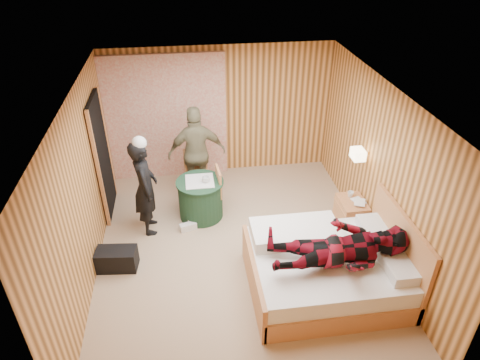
{
  "coord_description": "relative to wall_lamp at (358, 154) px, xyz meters",
  "views": [
    {
      "loc": [
        -0.67,
        -5.0,
        4.43
      ],
      "look_at": [
        0.08,
        0.35,
        1.05
      ],
      "focal_mm": 32.0,
      "sensor_mm": 36.0,
      "label": 1
    }
  ],
  "objects": [
    {
      "name": "floor",
      "position": [
        -1.92,
        -0.45,
        -1.3
      ],
      "size": [
        4.2,
        5.0,
        0.01
      ],
      "primitive_type": "cube",
      "color": "tan",
      "rests_on": "ground"
    },
    {
      "name": "ceiling",
      "position": [
        -1.92,
        -0.45,
        1.2
      ],
      "size": [
        4.2,
        5.0,
        0.01
      ],
      "primitive_type": "cube",
      "color": "white",
      "rests_on": "wall_back"
    },
    {
      "name": "wall_back",
      "position": [
        -1.92,
        2.05,
        -0.05
      ],
      "size": [
        4.2,
        0.02,
        2.5
      ],
      "primitive_type": "cube",
      "color": "#E5A057",
      "rests_on": "floor"
    },
    {
      "name": "wall_left",
      "position": [
        -4.02,
        -0.45,
        -0.05
      ],
      "size": [
        0.02,
        5.0,
        2.5
      ],
      "primitive_type": "cube",
      "color": "#E5A057",
      "rests_on": "floor"
    },
    {
      "name": "wall_right",
      "position": [
        0.18,
        -0.45,
        -0.05
      ],
      "size": [
        0.02,
        5.0,
        2.5
      ],
      "primitive_type": "cube",
      "color": "#E5A057",
      "rests_on": "floor"
    },
    {
      "name": "curtain",
      "position": [
        -2.92,
        1.98,
        -0.1
      ],
      "size": [
        2.2,
        0.08,
        2.4
      ],
      "primitive_type": "cube",
      "color": "beige",
      "rests_on": "floor"
    },
    {
      "name": "doorway",
      "position": [
        -3.98,
        0.95,
        -0.28
      ],
      "size": [
        0.06,
        0.9,
        2.05
      ],
      "primitive_type": "cube",
      "color": "black",
      "rests_on": "floor"
    },
    {
      "name": "wall_lamp",
      "position": [
        0.0,
        0.0,
        0.0
      ],
      "size": [
        0.26,
        0.24,
        0.16
      ],
      "color": "gold",
      "rests_on": "wall_right"
    },
    {
      "name": "bed",
      "position": [
        -0.8,
        -1.35,
        -0.98
      ],
      "size": [
        2.07,
        1.63,
        1.12
      ],
      "color": "tan",
      "rests_on": "floor"
    },
    {
      "name": "nightstand",
      "position": [
        -0.04,
        -0.18,
        -1.01
      ],
      "size": [
        0.42,
        0.57,
        0.55
      ],
      "color": "tan",
      "rests_on": "floor"
    },
    {
      "name": "round_table",
      "position": [
        -2.43,
        0.52,
        -0.95
      ],
      "size": [
        0.79,
        0.79,
        0.7
      ],
      "color": "#1D402A",
      "rests_on": "floor"
    },
    {
      "name": "chair_far",
      "position": [
        -2.44,
        1.15,
        -0.76
      ],
      "size": [
        0.49,
        0.49,
        0.93
      ],
      "rotation": [
        0.0,
        0.0,
        0.18
      ],
      "color": "tan",
      "rests_on": "floor"
    },
    {
      "name": "chair_near",
      "position": [
        -2.21,
        0.54,
        -0.79
      ],
      "size": [
        0.43,
        0.43,
        0.88
      ],
      "rotation": [
        0.0,
        0.0,
        -1.49
      ],
      "color": "tan",
      "rests_on": "floor"
    },
    {
      "name": "duffel_bag",
      "position": [
        -3.72,
        -0.59,
        -1.14
      ],
      "size": [
        0.61,
        0.37,
        0.33
      ],
      "primitive_type": "cube",
      "rotation": [
        0.0,
        0.0,
        -0.11
      ],
      "color": "black",
      "rests_on": "floor"
    },
    {
      "name": "sneaker_left",
      "position": [
        -2.67,
        0.15,
        -1.24
      ],
      "size": [
        0.29,
        0.18,
        0.12
      ],
      "primitive_type": "cube",
      "rotation": [
        0.0,
        0.0,
        0.29
      ],
      "color": "silver",
      "rests_on": "floor"
    },
    {
      "name": "sneaker_right",
      "position": [
        -2.52,
        0.29,
        -1.23
      ],
      "size": [
        0.3,
        0.12,
        0.13
      ],
      "primitive_type": "cube",
      "rotation": [
        0.0,
        0.0,
        -0.01
      ],
      "color": "silver",
      "rests_on": "floor"
    },
    {
      "name": "woman_standing",
      "position": [
        -3.28,
        0.28,
        -0.5
      ],
      "size": [
        0.44,
        0.62,
        1.61
      ],
      "primitive_type": "imported",
      "rotation": [
        0.0,
        0.0,
        1.66
      ],
      "color": "black",
      "rests_on": "floor"
    },
    {
      "name": "man_at_table",
      "position": [
        -2.43,
        1.18,
        -0.44
      ],
      "size": [
        1.04,
        0.5,
        1.72
      ],
      "primitive_type": "imported",
      "rotation": [
        0.0,
        0.0,
        3.22
      ],
      "color": "#726B4C",
      "rests_on": "floor"
    },
    {
      "name": "man_on_bed",
      "position": [
        -0.77,
        -1.58,
        -0.31
      ],
      "size": [
        0.86,
        0.67,
        1.77
      ],
      "primitive_type": "imported",
      "rotation": [
        0.0,
        1.57,
        0.0
      ],
      "color": "maroon",
      "rests_on": "bed"
    },
    {
      "name": "book_lower",
      "position": [
        -0.04,
        -0.23,
        -0.74
      ],
      "size": [
        0.23,
        0.26,
        0.02
      ],
      "primitive_type": "imported",
      "rotation": [
        0.0,
        0.0,
        0.31
      ],
      "color": "silver",
      "rests_on": "nightstand"
    },
    {
      "name": "book_upper",
      "position": [
        -0.04,
        -0.23,
        -0.72
      ],
      "size": [
        0.24,
        0.27,
        0.02
      ],
      "primitive_type": "imported",
      "rotation": [
        0.0,
        0.0,
        -0.42
      ],
      "color": "silver",
      "rests_on": "nightstand"
    },
    {
      "name": "cup_nightstand",
      "position": [
        -0.04,
        -0.05,
        -0.7
      ],
      "size": [
        0.13,
        0.13,
        0.09
      ],
      "primitive_type": "imported",
      "rotation": [
        0.0,
        0.0,
        -0.34
      ],
      "color": "silver",
      "rests_on": "nightstand"
    },
    {
      "name": "cup_table",
      "position": [
        -2.33,
        0.47,
        -0.55
      ],
      "size": [
        0.14,
        0.14,
        0.1
      ],
      "primitive_type": "imported",
      "rotation": [
        0.0,
        0.0,
        0.14
      ],
      "color": "silver",
      "rests_on": "round_table"
    }
  ]
}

